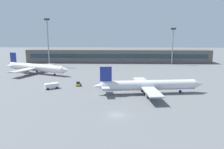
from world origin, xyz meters
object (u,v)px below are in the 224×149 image
object	(u,v)px
service_van_white	(52,86)
floodlight_tower_east	(48,39)
floodlight_tower_west	(173,43)
airplane_near	(150,85)
airplane_mid	(36,68)
baggage_tug_yellow	(78,84)

from	to	relation	value
service_van_white	floodlight_tower_east	distance (m)	60.77
floodlight_tower_west	floodlight_tower_east	distance (m)	79.77
airplane_near	service_van_white	size ratio (longest dim) A/B	7.30
service_van_white	floodlight_tower_west	distance (m)	90.31
airplane_mid	floodlight_tower_west	bearing A→B (deg)	24.32
baggage_tug_yellow	service_van_white	size ratio (longest dim) A/B	0.69
airplane_near	airplane_mid	size ratio (longest dim) A/B	1.02
airplane_near	airplane_mid	distance (m)	64.45
service_van_white	floodlight_tower_west	xyz separation A→B (m)	(60.94, 65.43, 12.73)
baggage_tug_yellow	floodlight_tower_east	distance (m)	60.05
airplane_mid	floodlight_tower_east	xyz separation A→B (m)	(-1.23, 25.61, 13.58)
floodlight_tower_west	baggage_tug_yellow	bearing A→B (deg)	-130.42
floodlight_tower_west	floodlight_tower_east	world-z (taller)	floodlight_tower_east
airplane_near	floodlight_tower_east	distance (m)	83.47
baggage_tug_yellow	floodlight_tower_east	xyz separation A→B (m)	(-27.63, 50.89, 15.91)
airplane_near	floodlight_tower_east	world-z (taller)	floodlight_tower_east
airplane_near	airplane_mid	bearing A→B (deg)	146.21
floodlight_tower_east	baggage_tug_yellow	bearing A→B (deg)	-61.50
baggage_tug_yellow	floodlight_tower_east	bearing A→B (deg)	118.50
service_van_white	airplane_mid	bearing A→B (deg)	119.31
baggage_tug_yellow	service_van_white	bearing A→B (deg)	-152.30
service_van_white	airplane_near	bearing A→B (deg)	-8.72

